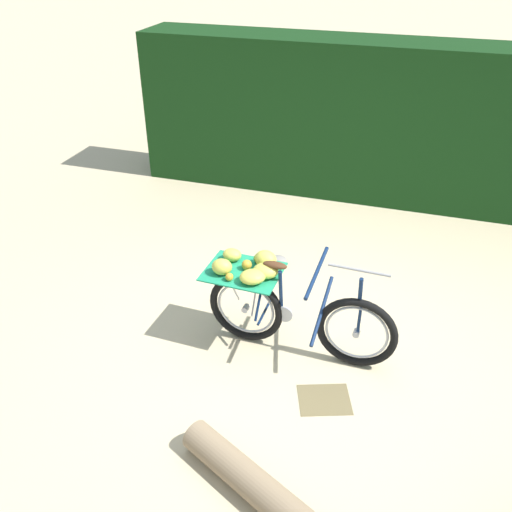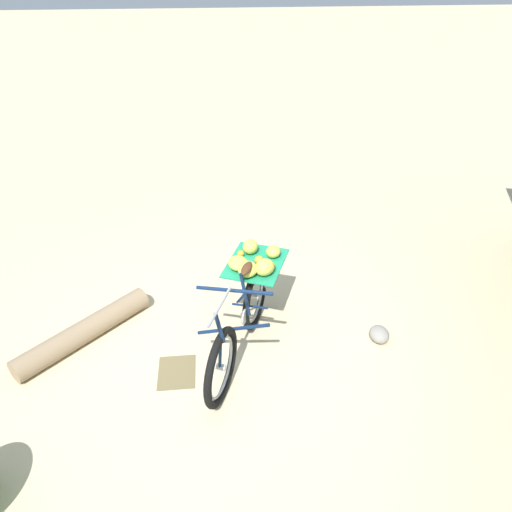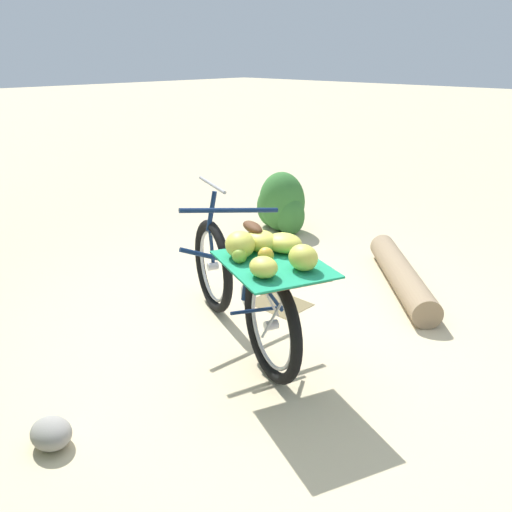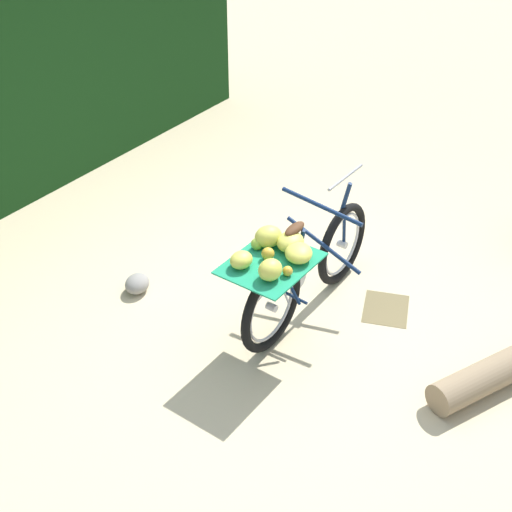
{
  "view_description": "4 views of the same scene",
  "coord_description": "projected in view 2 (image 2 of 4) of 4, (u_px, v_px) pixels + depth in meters",
  "views": [
    {
      "loc": [
        0.54,
        4.0,
        3.5
      ],
      "look_at": [
        0.4,
        -0.07,
        0.98
      ],
      "focal_mm": 38.48,
      "sensor_mm": 36.0,
      "label": 1
    },
    {
      "loc": [
        -3.49,
        0.25,
        3.5
      ],
      "look_at": [
        0.53,
        -0.14,
        0.84
      ],
      "focal_mm": 33.77,
      "sensor_mm": 36.0,
      "label": 2
    },
    {
      "loc": [
        2.43,
        -2.27,
        1.92
      ],
      "look_at": [
        0.37,
        -0.14,
        0.79
      ],
      "focal_mm": 37.5,
      "sensor_mm": 36.0,
      "label": 3
    },
    {
      "loc": [
        4.32,
        0.7,
        3.5
      ],
      "look_at": [
        0.49,
        -0.25,
        0.81
      ],
      "focal_mm": 47.31,
      "sensor_mm": 36.0,
      "label": 4
    }
  ],
  "objects": [
    {
      "name": "fallen_log",
      "position": [
        84.0,
        331.0,
        4.97
      ],
      "size": [
        1.22,
        1.25,
        0.23
      ],
      "primitive_type": "cylinder",
      "rotation": [
        0.0,
        1.57,
        -0.8
      ],
      "color": "#937A5B",
      "rests_on": "ground_plane"
    },
    {
      "name": "bicycle",
      "position": [
        244.0,
        309.0,
        4.68
      ],
      "size": [
        1.76,
        0.99,
        1.03
      ],
      "rotation": [
        0.0,
        0.0,
        2.76
      ],
      "color": "black",
      "rests_on": "ground_plane"
    },
    {
      "name": "ground_plane",
      "position": [
        247.0,
        356.0,
        4.85
      ],
      "size": [
        60.0,
        60.0,
        0.0
      ],
      "primitive_type": "plane",
      "color": "beige"
    },
    {
      "name": "leaf_litter_patch",
      "position": [
        177.0,
        372.0,
        4.66
      ],
      "size": [
        0.44,
        0.36,
        0.01
      ],
      "primitive_type": "cube",
      "color": "olive",
      "rests_on": "ground_plane"
    },
    {
      "name": "path_stone",
      "position": [
        379.0,
        334.0,
        5.0
      ],
      "size": [
        0.24,
        0.2,
        0.15
      ],
      "primitive_type": "ellipsoid",
      "color": "gray",
      "rests_on": "ground_plane"
    }
  ]
}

